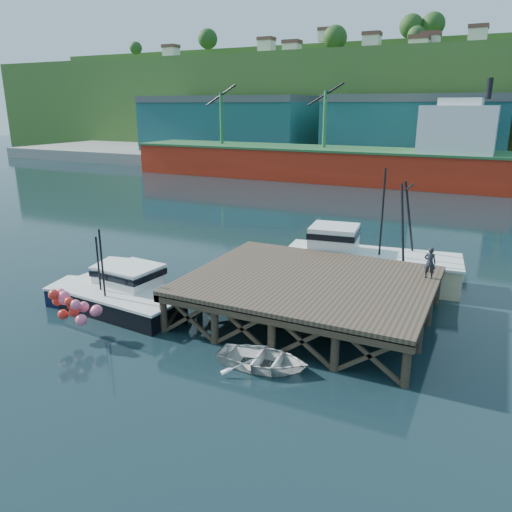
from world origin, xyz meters
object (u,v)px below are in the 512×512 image
Objects in this scene: boat_navy at (110,289)px; trawler at (367,259)px; boat_black at (121,294)px; dockworker at (430,263)px; dinghy at (263,359)px.

trawler reaches higher than boat_navy.
dockworker is at bearing 27.91° from boat_black.
trawler is at bearing 49.07° from boat_black.
dinghy is (10.61, -2.79, -0.41)m from boat_navy.
boat_navy is at bearing 70.20° from dinghy.
trawler is 2.82× the size of dinghy.
boat_black is 2.01× the size of dinghy.
dockworker is at bearing -52.05° from trawler.
trawler is at bearing -44.56° from dockworker.
boat_black is 4.79× the size of dockworker.
boat_navy is 4.18× the size of dockworker.
trawler is (11.83, 9.75, 0.64)m from boat_navy.
boat_black is at bearing 23.04° from dockworker.
boat_black is 9.75m from dinghy.
dinghy is (9.47, -2.31, -0.45)m from boat_black.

